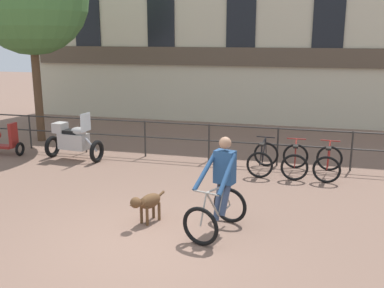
% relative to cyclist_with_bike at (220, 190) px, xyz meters
% --- Properties ---
extents(ground_plane, '(60.00, 60.00, 0.00)m').
position_rel_cyclist_with_bike_xyz_m(ground_plane, '(-1.16, -0.80, -0.76)').
color(ground_plane, '#7A5B4C').
extents(canal_railing, '(15.05, 0.05, 1.05)m').
position_rel_cyclist_with_bike_xyz_m(canal_railing, '(-1.16, 4.40, -0.05)').
color(canal_railing, '#2D2B28').
rests_on(canal_railing, ground_plane).
extents(building_facade, '(18.00, 0.72, 8.78)m').
position_rel_cyclist_with_bike_xyz_m(building_facade, '(-1.16, 10.19, 3.61)').
color(building_facade, beige).
rests_on(building_facade, ground_plane).
extents(cyclist_with_bike, '(0.99, 1.32, 1.70)m').
position_rel_cyclist_with_bike_xyz_m(cyclist_with_bike, '(0.00, 0.00, 0.00)').
color(cyclist_with_bike, black).
rests_on(cyclist_with_bike, ground_plane).
extents(dog, '(0.49, 0.85, 0.59)m').
position_rel_cyclist_with_bike_xyz_m(dog, '(-1.37, -0.02, -0.36)').
color(dog, brown).
rests_on(dog, ground_plane).
extents(parked_motorcycle, '(1.67, 0.81, 1.35)m').
position_rel_cyclist_with_bike_xyz_m(parked_motorcycle, '(-4.87, 3.59, -0.20)').
color(parked_motorcycle, black).
rests_on(parked_motorcycle, ground_plane).
extents(parked_bicycle_near_lamp, '(0.72, 1.15, 0.86)m').
position_rel_cyclist_with_bike_xyz_m(parked_bicycle_near_lamp, '(0.40, 3.75, -0.41)').
color(parked_bicycle_near_lamp, black).
rests_on(parked_bicycle_near_lamp, ground_plane).
extents(parked_bicycle_mid_left, '(0.67, 1.11, 0.86)m').
position_rel_cyclist_with_bike_xyz_m(parked_bicycle_mid_left, '(1.20, 3.75, -0.41)').
color(parked_bicycle_mid_left, black).
rests_on(parked_bicycle_mid_left, ground_plane).
extents(parked_bicycle_mid_right, '(0.77, 1.17, 0.86)m').
position_rel_cyclist_with_bike_xyz_m(parked_bicycle_mid_right, '(2.00, 3.75, -0.41)').
color(parked_bicycle_mid_right, black).
rests_on(parked_bicycle_mid_right, ground_plane).
extents(parked_scooter, '(1.28, 0.41, 0.96)m').
position_rel_cyclist_with_bike_xyz_m(parked_scooter, '(-7.24, 3.56, -0.30)').
color(parked_scooter, black).
rests_on(parked_scooter, ground_plane).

